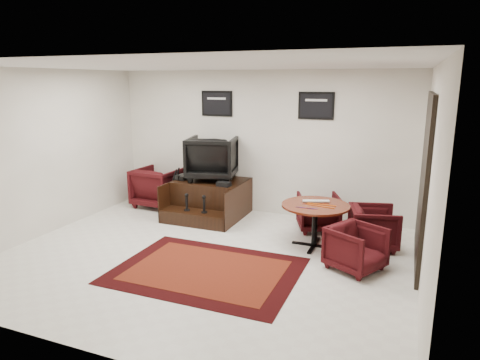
% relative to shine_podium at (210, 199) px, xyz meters
% --- Properties ---
extents(ground, '(6.00, 6.00, 0.00)m').
position_rel_shine_podium_xyz_m(ground, '(0.81, -1.89, -0.32)').
color(ground, silver).
rests_on(ground, ground).
extents(room_shell, '(6.02, 5.02, 2.81)m').
position_rel_shine_podium_xyz_m(room_shell, '(1.21, -1.77, 1.46)').
color(room_shell, white).
rests_on(room_shell, ground).
extents(area_rug, '(2.52, 1.89, 0.01)m').
position_rel_shine_podium_xyz_m(area_rug, '(1.06, -2.31, -0.32)').
color(area_rug, black).
rests_on(area_rug, ground).
extents(shine_podium, '(1.36, 1.40, 0.70)m').
position_rel_shine_podium_xyz_m(shine_podium, '(0.00, 0.00, 0.00)').
color(shine_podium, black).
rests_on(shine_podium, ground).
extents(shine_chair, '(1.08, 1.04, 0.94)m').
position_rel_shine_podium_xyz_m(shine_chair, '(0.00, 0.14, 0.84)').
color(shine_chair, black).
rests_on(shine_chair, shine_podium).
extents(shoes_pair, '(0.26, 0.29, 0.09)m').
position_rel_shine_podium_xyz_m(shoes_pair, '(-0.53, -0.09, 0.42)').
color(shoes_pair, black).
rests_on(shoes_pair, shine_podium).
extents(polish_kit, '(0.25, 0.19, 0.08)m').
position_rel_shine_podium_xyz_m(polish_kit, '(0.43, -0.29, 0.42)').
color(polish_kit, black).
rests_on(polish_kit, shine_podium).
extents(umbrella_black, '(0.35, 0.13, 0.94)m').
position_rel_shine_podium_xyz_m(umbrella_black, '(-0.80, -0.12, 0.15)').
color(umbrella_black, black).
rests_on(umbrella_black, ground).
extents(umbrella_hooked, '(0.35, 0.13, 0.94)m').
position_rel_shine_podium_xyz_m(umbrella_hooked, '(-0.81, 0.00, 0.15)').
color(umbrella_hooked, black).
rests_on(umbrella_hooked, ground).
extents(armchair_side, '(0.92, 0.86, 0.90)m').
position_rel_shine_podium_xyz_m(armchair_side, '(-1.30, 0.19, 0.13)').
color(armchair_side, black).
rests_on(armchair_side, ground).
extents(meeting_table, '(1.07, 1.07, 0.70)m').
position_rel_shine_podium_xyz_m(meeting_table, '(2.26, -0.84, 0.29)').
color(meeting_table, '#47160A').
rests_on(meeting_table, ground).
extents(table_chair_back, '(0.89, 0.86, 0.71)m').
position_rel_shine_podium_xyz_m(table_chair_back, '(2.15, -0.04, 0.04)').
color(table_chair_back, black).
rests_on(table_chair_back, ground).
extents(table_chair_window, '(0.82, 0.85, 0.73)m').
position_rel_shine_podium_xyz_m(table_chair_window, '(3.14, -0.53, 0.04)').
color(table_chair_window, black).
rests_on(table_chair_window, ground).
extents(table_chair_corner, '(0.87, 0.89, 0.69)m').
position_rel_shine_podium_xyz_m(table_chair_corner, '(2.99, -1.48, 0.02)').
color(table_chair_corner, black).
rests_on(table_chair_corner, ground).
extents(paper_roll, '(0.41, 0.19, 0.05)m').
position_rel_shine_podium_xyz_m(paper_roll, '(2.24, -0.74, 0.40)').
color(paper_roll, silver).
rests_on(paper_roll, meeting_table).
extents(table_clutter, '(0.57, 0.30, 0.01)m').
position_rel_shine_podium_xyz_m(table_clutter, '(2.32, -0.92, 0.38)').
color(table_clutter, '#D2560B').
rests_on(table_clutter, meeting_table).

